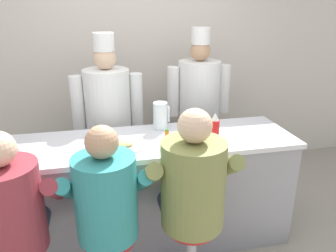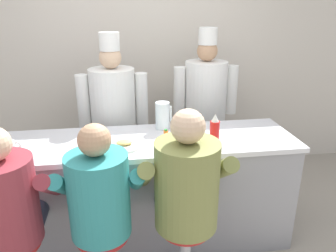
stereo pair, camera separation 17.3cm
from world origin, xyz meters
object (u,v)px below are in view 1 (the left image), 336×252
(hot_sauce_bottle_orange, at_px, (167,138))
(diner_seated_teal, at_px, (106,201))
(diner_seated_olive, at_px, (191,187))
(mustard_bottle_yellow, at_px, (188,139))
(coffee_mug_white, at_px, (6,151))
(diner_seated_maroon, at_px, (11,212))
(ketchup_bottle_red, at_px, (215,128))
(breakfast_plate, at_px, (125,146))
(water_pitcher_clear, at_px, (160,116))
(cook_in_whites_near, at_px, (109,116))
(cereal_bowl, at_px, (99,153))
(cook_in_whites_far, at_px, (198,103))

(hot_sauce_bottle_orange, relative_size, diner_seated_teal, 0.10)
(diner_seated_olive, bearing_deg, hot_sauce_bottle_orange, 97.71)
(diner_seated_teal, bearing_deg, mustard_bottle_yellow, 27.91)
(coffee_mug_white, distance_m, diner_seated_teal, 0.88)
(diner_seated_olive, bearing_deg, diner_seated_maroon, -179.85)
(ketchup_bottle_red, xyz_separation_m, breakfast_plate, (-0.70, 0.03, -0.10))
(hot_sauce_bottle_orange, distance_m, coffee_mug_white, 1.17)
(mustard_bottle_yellow, relative_size, water_pitcher_clear, 0.91)
(coffee_mug_white, relative_size, diner_seated_maroon, 0.10)
(hot_sauce_bottle_orange, relative_size, cook_in_whites_near, 0.08)
(cereal_bowl, bearing_deg, hot_sauce_bottle_orange, 9.74)
(cereal_bowl, distance_m, diner_seated_teal, 0.42)
(water_pitcher_clear, height_order, cereal_bowl, water_pitcher_clear)
(cereal_bowl, bearing_deg, mustard_bottle_yellow, -4.73)
(coffee_mug_white, bearing_deg, water_pitcher_clear, 14.54)
(diner_seated_teal, bearing_deg, ketchup_bottle_red, 28.02)
(ketchup_bottle_red, bearing_deg, mustard_bottle_yellow, -151.69)
(coffee_mug_white, bearing_deg, mustard_bottle_yellow, -8.80)
(hot_sauce_bottle_orange, xyz_separation_m, water_pitcher_clear, (0.02, 0.37, 0.06))
(diner_seated_teal, height_order, diner_seated_olive, diner_seated_olive)
(diner_seated_teal, distance_m, cook_in_whites_far, 1.82)
(diner_seated_maroon, height_order, diner_seated_olive, diner_seated_olive)
(coffee_mug_white, xyz_separation_m, diner_seated_teal, (0.67, -0.53, -0.18))
(mustard_bottle_yellow, bearing_deg, diner_seated_teal, -152.09)
(mustard_bottle_yellow, height_order, hot_sauce_bottle_orange, mustard_bottle_yellow)
(water_pitcher_clear, height_order, diner_seated_teal, diner_seated_teal)
(hot_sauce_bottle_orange, relative_size, cook_in_whites_far, 0.07)
(ketchup_bottle_red, bearing_deg, breakfast_plate, 177.77)
(ketchup_bottle_red, distance_m, diner_seated_olive, 0.60)
(hot_sauce_bottle_orange, height_order, diner_seated_maroon, diner_seated_maroon)
(ketchup_bottle_red, distance_m, cook_in_whites_near, 1.15)
(ketchup_bottle_red, relative_size, water_pitcher_clear, 1.00)
(cereal_bowl, xyz_separation_m, diner_seated_teal, (0.03, -0.38, -0.16))
(breakfast_plate, height_order, diner_seated_teal, diner_seated_teal)
(diner_seated_maroon, bearing_deg, cereal_bowl, 35.96)
(cereal_bowl, height_order, diner_seated_teal, diner_seated_teal)
(hot_sauce_bottle_orange, relative_size, diner_seated_maroon, 0.10)
(cereal_bowl, distance_m, diner_seated_olive, 0.71)
(cereal_bowl, distance_m, cook_in_whites_near, 0.92)
(ketchup_bottle_red, distance_m, diner_seated_teal, 1.02)
(coffee_mug_white, distance_m, diner_seated_olive, 1.35)
(mustard_bottle_yellow, bearing_deg, coffee_mug_white, 171.20)
(hot_sauce_bottle_orange, bearing_deg, cook_in_whites_far, 60.31)
(cereal_bowl, xyz_separation_m, cook_in_whites_far, (1.09, 1.09, -0.01))
(coffee_mug_white, relative_size, cook_in_whites_far, 0.08)
(ketchup_bottle_red, bearing_deg, cook_in_whites_far, 79.49)
(ketchup_bottle_red, xyz_separation_m, mustard_bottle_yellow, (-0.25, -0.14, -0.01))
(coffee_mug_white, height_order, cook_in_whites_far, cook_in_whites_far)
(diner_seated_teal, height_order, cook_in_whites_near, cook_in_whites_near)
(hot_sauce_bottle_orange, relative_size, diner_seated_olive, 0.09)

